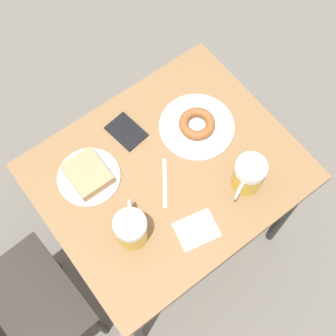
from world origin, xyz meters
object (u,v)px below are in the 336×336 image
object	(u,v)px
plate_with_cake	(88,175)
beer_mug_left	(131,229)
passport_near_edge	(126,131)
napkin_folded	(197,230)
plate_with_donut	(197,125)
beer_mug_center	(248,175)
fork	(165,183)

from	to	relation	value
plate_with_cake	beer_mug_left	xyz separation A→B (m)	(-0.24, -0.00, 0.04)
plate_with_cake	passport_near_edge	distance (m)	0.20
plate_with_cake	passport_near_edge	world-z (taller)	plate_with_cake
plate_with_cake	napkin_folded	xyz separation A→B (m)	(-0.34, -0.17, -0.02)
plate_with_donut	napkin_folded	world-z (taller)	plate_with_donut
beer_mug_center	fork	bearing A→B (deg)	52.88
fork	passport_near_edge	world-z (taller)	passport_near_edge
napkin_folded	passport_near_edge	distance (m)	0.41
plate_with_donut	fork	size ratio (longest dim) A/B	1.78
plate_with_donut	napkin_folded	bearing A→B (deg)	141.38
plate_with_donut	passport_near_edge	bearing A→B (deg)	57.06
napkin_folded	fork	world-z (taller)	same
plate_with_cake	napkin_folded	world-z (taller)	plate_with_cake
beer_mug_center	passport_near_edge	size ratio (longest dim) A/B	1.00
plate_with_donut	beer_mug_left	world-z (taller)	beer_mug_left
beer_mug_left	beer_mug_center	xyz separation A→B (m)	(-0.08, -0.38, 0.00)
beer_mug_left	passport_near_edge	bearing A→B (deg)	-32.11
plate_with_donut	beer_mug_center	bearing A→B (deg)	179.31
napkin_folded	beer_mug_center	bearing A→B (deg)	-82.80
plate_with_cake	passport_near_edge	xyz separation A→B (m)	(0.06, -0.19, -0.02)
beer_mug_left	napkin_folded	bearing A→B (deg)	-122.82
plate_with_donut	passport_near_edge	xyz separation A→B (m)	(0.13, 0.20, -0.01)
beer_mug_left	napkin_folded	xyz separation A→B (m)	(-0.11, -0.16, -0.06)
plate_with_cake	beer_mug_center	distance (m)	0.50
plate_with_cake	passport_near_edge	size ratio (longest dim) A/B	1.48
fork	plate_with_cake	bearing A→B (deg)	48.22
beer_mug_left	fork	distance (m)	0.21
beer_mug_center	passport_near_edge	distance (m)	0.43
plate_with_cake	fork	distance (m)	0.24
plate_with_cake	fork	bearing A→B (deg)	-131.78
beer_mug_center	fork	distance (m)	0.26
passport_near_edge	napkin_folded	bearing A→B (deg)	176.51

